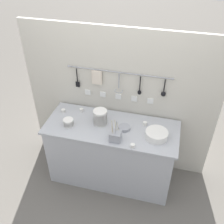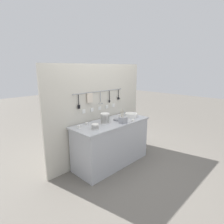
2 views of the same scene
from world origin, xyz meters
The scene contains 12 objects.
ground_plane centered at (0.00, 0.00, 0.00)m, with size 20.00×20.00×0.00m, color #666059.
counter centered at (0.00, 0.00, 0.42)m, with size 1.55×0.63×0.84m.
back_wall centered at (0.00, 0.35, 0.95)m, with size 2.35×0.11×1.90m.
bowl_stack_tall_left centered at (-0.14, 0.02, 0.94)m, with size 0.16×0.16×0.19m.
bowl_stack_short_front centered at (-0.49, -0.10, 0.89)m, with size 0.12×0.12×0.09m.
plate_stack centered at (0.52, -0.05, 0.88)m, with size 0.25×0.25×0.08m.
steel_mixing_bowl centered at (0.15, 0.00, 0.86)m, with size 0.14×0.14×0.03m.
cutlery_caddy centered at (0.10, -0.20, 0.90)m, with size 0.12×0.12×0.27m.
cup_beside_plates centered at (0.30, -0.27, 0.86)m, with size 0.05×0.05×0.04m.
cup_back_right centered at (-0.44, 0.19, 0.86)m, with size 0.05×0.05×0.04m.
cup_edge_far centered at (0.37, 0.13, 0.86)m, with size 0.05×0.05×0.04m.
cup_mid_row centered at (-0.65, 0.12, 0.86)m, with size 0.05×0.05×0.04m.
Camera 1 is at (0.59, -2.25, 2.79)m, focal length 42.00 mm.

